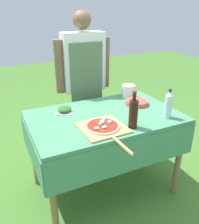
% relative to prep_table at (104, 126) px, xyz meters
% --- Properties ---
extents(ground_plane, '(12.00, 12.00, 0.00)m').
position_rel_prep_table_xyz_m(ground_plane, '(0.00, 0.00, -0.70)').
color(ground_plane, '#477A2D').
extents(prep_table, '(1.32, 0.84, 0.81)m').
position_rel_prep_table_xyz_m(prep_table, '(0.00, 0.00, 0.00)').
color(prep_table, '#478960').
rests_on(prep_table, ground).
extents(person_cook, '(0.62, 0.21, 1.65)m').
position_rel_prep_table_xyz_m(person_cook, '(0.08, 0.68, 0.28)').
color(person_cook, '#4C4C51').
rests_on(person_cook, ground).
extents(pizza_on_peel, '(0.36, 0.60, 0.05)m').
position_rel_prep_table_xyz_m(pizza_on_peel, '(-0.12, -0.22, 0.12)').
color(pizza_on_peel, tan).
rests_on(pizza_on_peel, prep_table).
extents(oil_bottle, '(0.07, 0.07, 0.30)m').
position_rel_prep_table_xyz_m(oil_bottle, '(0.10, -0.30, 0.23)').
color(oil_bottle, black).
rests_on(oil_bottle, prep_table).
extents(water_bottle, '(0.06, 0.06, 0.25)m').
position_rel_prep_table_xyz_m(water_bottle, '(0.47, -0.27, 0.23)').
color(water_bottle, silver).
rests_on(water_bottle, prep_table).
extents(herb_container, '(0.20, 0.20, 0.05)m').
position_rel_prep_table_xyz_m(herb_container, '(-0.30, 0.22, 0.13)').
color(herb_container, silver).
rests_on(herb_container, prep_table).
extents(mixing_tub, '(0.14, 0.14, 0.13)m').
position_rel_prep_table_xyz_m(mixing_tub, '(0.43, 0.30, 0.17)').
color(mixing_tub, silver).
rests_on(mixing_tub, prep_table).
extents(plate_stack, '(0.22, 0.22, 0.04)m').
position_rel_prep_table_xyz_m(plate_stack, '(0.39, 0.09, 0.13)').
color(plate_stack, '#DB4C42').
rests_on(plate_stack, prep_table).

